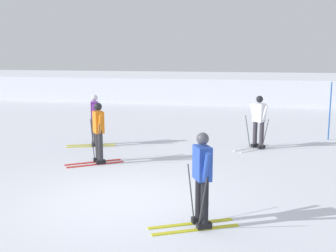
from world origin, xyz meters
TOP-DOWN VIEW (x-y plane):
  - ground_plane at (0.00, 0.00)m, footprint 120.00×120.00m
  - far_snow_ridge at (0.00, 19.86)m, footprint 80.00×6.17m
  - skier_blue at (1.83, -1.04)m, footprint 1.59×1.07m
  - skier_white at (2.82, 5.57)m, footprint 1.35×1.44m
  - skier_purple at (-2.48, 4.84)m, footprint 1.63×0.95m
  - skier_orange at (-1.54, 2.73)m, footprint 1.51×1.24m
  - trail_marker_pole at (5.28, 7.49)m, footprint 0.04×0.04m

SIDE VIEW (x-z plane):
  - ground_plane at x=0.00m, z-range 0.00..0.00m
  - far_snow_ridge at x=0.00m, z-range 0.00..1.51m
  - skier_blue at x=1.83m, z-range 0.06..1.77m
  - skier_white at x=2.82m, z-range 0.06..1.77m
  - skier_purple at x=-2.48m, z-range 0.06..1.77m
  - skier_orange at x=-1.54m, z-range 0.06..1.77m
  - trail_marker_pole at x=5.28m, z-range 0.00..2.05m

